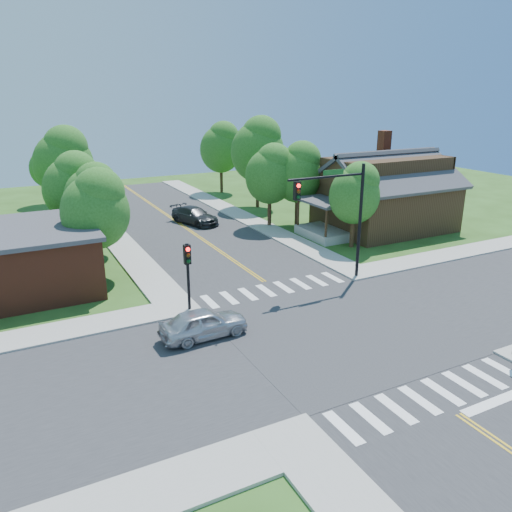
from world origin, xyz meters
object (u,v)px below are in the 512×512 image
house_ne (385,190)px  signal_pole_nw (188,265)px  signal_mast_ne (339,205)px  car_dgrey (195,216)px  car_silver (204,324)px

house_ne → signal_pole_nw: bearing=-157.3°
signal_mast_ne → signal_pole_nw: bearing=-179.9°
house_ne → car_dgrey: size_ratio=2.42×
signal_pole_nw → house_ne: 22.45m
signal_pole_nw → car_dgrey: bearing=68.5°
signal_pole_nw → house_ne: (20.71, 8.66, 0.67)m
signal_mast_ne → car_silver: bearing=-162.3°
car_dgrey → house_ne: bearing=-51.2°
house_ne → car_silver: (-21.13, -11.82, -2.61)m
signal_mast_ne → car_dgrey: size_ratio=1.34×
signal_mast_ne → house_ne: 14.23m
house_ne → car_silver: 24.35m
house_ne → car_silver: size_ratio=3.04×
signal_mast_ne → car_dgrey: 18.08m
signal_pole_nw → house_ne: house_ne is taller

